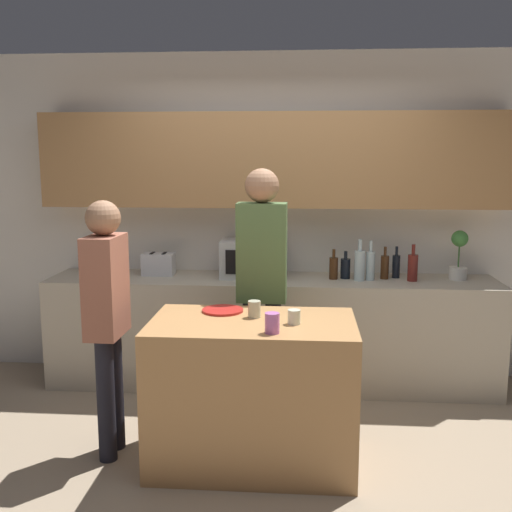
# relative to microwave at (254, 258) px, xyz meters

# --- Properties ---
(ground_plane) EXTENTS (14.00, 14.00, 0.00)m
(ground_plane) POSITION_rel_microwave_xyz_m (0.15, -1.47, -1.03)
(ground_plane) COLOR gray
(back_wall) EXTENTS (6.40, 0.40, 2.70)m
(back_wall) POSITION_rel_microwave_xyz_m (0.15, 0.19, 0.50)
(back_wall) COLOR silver
(back_wall) RESTS_ON ground_plane
(back_counter) EXTENTS (3.60, 0.62, 0.88)m
(back_counter) POSITION_rel_microwave_xyz_m (0.15, -0.08, -0.59)
(back_counter) COLOR #B7AD99
(back_counter) RESTS_ON ground_plane
(kitchen_island) EXTENTS (1.23, 0.72, 0.89)m
(kitchen_island) POSITION_rel_microwave_xyz_m (0.11, -1.36, -0.59)
(kitchen_island) COLOR #B27F4C
(kitchen_island) RESTS_ON ground_plane
(microwave) EXTENTS (0.52, 0.39, 0.30)m
(microwave) POSITION_rel_microwave_xyz_m (0.00, 0.00, 0.00)
(microwave) COLOR #B7BABC
(microwave) RESTS_ON back_counter
(toaster) EXTENTS (0.26, 0.16, 0.18)m
(toaster) POSITION_rel_microwave_xyz_m (-0.79, 0.00, -0.06)
(toaster) COLOR silver
(toaster) RESTS_ON back_counter
(potted_plant) EXTENTS (0.14, 0.14, 0.39)m
(potted_plant) POSITION_rel_microwave_xyz_m (1.64, 0.00, 0.05)
(potted_plant) COLOR silver
(potted_plant) RESTS_ON back_counter
(bottle_0) EXTENTS (0.07, 0.07, 0.24)m
(bottle_0) POSITION_rel_microwave_xyz_m (0.65, -0.06, -0.06)
(bottle_0) COLOR #472814
(bottle_0) RESTS_ON back_counter
(bottle_1) EXTENTS (0.08, 0.08, 0.22)m
(bottle_1) POSITION_rel_microwave_xyz_m (0.74, -0.03, -0.06)
(bottle_1) COLOR black
(bottle_1) RESTS_ON back_counter
(bottle_2) EXTENTS (0.08, 0.08, 0.33)m
(bottle_2) POSITION_rel_microwave_xyz_m (0.85, -0.10, -0.02)
(bottle_2) COLOR silver
(bottle_2) RESTS_ON back_counter
(bottle_3) EXTENTS (0.07, 0.07, 0.31)m
(bottle_3) POSITION_rel_microwave_xyz_m (0.94, -0.07, -0.03)
(bottle_3) COLOR silver
(bottle_3) RESTS_ON back_counter
(bottle_4) EXTENTS (0.07, 0.07, 0.26)m
(bottle_4) POSITION_rel_microwave_xyz_m (1.06, -0.02, -0.05)
(bottle_4) COLOR #472814
(bottle_4) RESTS_ON back_counter
(bottle_5) EXTENTS (0.06, 0.06, 0.26)m
(bottle_5) POSITION_rel_microwave_xyz_m (1.15, 0.03, -0.05)
(bottle_5) COLOR black
(bottle_5) RESTS_ON back_counter
(bottle_6) EXTENTS (0.08, 0.08, 0.29)m
(bottle_6) POSITION_rel_microwave_xyz_m (1.27, -0.09, -0.04)
(bottle_6) COLOR maroon
(bottle_6) RESTS_ON back_counter
(plate_on_island) EXTENTS (0.26, 0.26, 0.01)m
(plate_on_island) POSITION_rel_microwave_xyz_m (-0.10, -1.16, -0.14)
(plate_on_island) COLOR red
(plate_on_island) RESTS_ON kitchen_island
(cup_0) EXTENTS (0.08, 0.08, 0.10)m
(cup_0) POSITION_rel_microwave_xyz_m (0.11, -1.28, -0.09)
(cup_0) COLOR #BAB99C
(cup_0) RESTS_ON kitchen_island
(cup_1) EXTENTS (0.08, 0.08, 0.11)m
(cup_1) POSITION_rel_microwave_xyz_m (0.24, -1.60, -0.09)
(cup_1) COLOR #C16AB9
(cup_1) RESTS_ON kitchen_island
(cup_2) EXTENTS (0.08, 0.08, 0.09)m
(cup_2) POSITION_rel_microwave_xyz_m (0.35, -1.41, -0.10)
(cup_2) COLOR beige
(cup_2) RESTS_ON kitchen_island
(person_left) EXTENTS (0.21, 0.34, 1.60)m
(person_left) POSITION_rel_microwave_xyz_m (-0.78, -1.35, -0.09)
(person_left) COLOR black
(person_left) RESTS_ON ground_plane
(person_center) EXTENTS (0.34, 0.23, 1.78)m
(person_center) POSITION_rel_microwave_xyz_m (0.12, -0.74, 0.04)
(person_center) COLOR black
(person_center) RESTS_ON ground_plane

